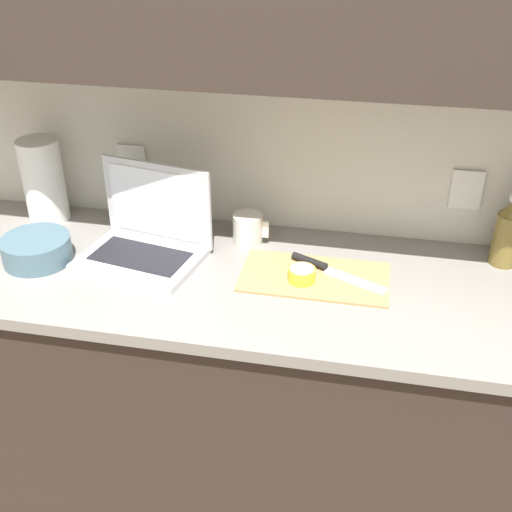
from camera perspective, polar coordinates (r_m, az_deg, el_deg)
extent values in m
plane|color=brown|center=(2.43, -4.19, -19.72)|extent=(12.00, 12.00, 0.00)
cube|color=silver|center=(1.97, -2.95, 13.87)|extent=(5.20, 0.06, 2.60)
cube|color=white|center=(2.10, -10.92, 8.14)|extent=(0.09, 0.01, 0.12)
cube|color=white|center=(1.97, 18.20, 5.62)|extent=(0.09, 0.01, 0.12)
cube|color=#332823|center=(2.11, -4.62, -12.18)|extent=(2.42, 0.60, 0.87)
cube|color=gray|center=(1.84, -5.20, -1.82)|extent=(2.50, 0.63, 0.03)
cube|color=silver|center=(1.89, -10.23, -0.27)|extent=(0.38, 0.31, 0.02)
cube|color=black|center=(1.88, -10.26, 0.01)|extent=(0.30, 0.19, 0.00)
cube|color=silver|center=(1.92, -8.75, 4.73)|extent=(0.34, 0.07, 0.25)
cube|color=white|center=(1.91, -8.83, 4.65)|extent=(0.30, 0.06, 0.21)
cube|color=tan|center=(1.79, 5.23, -1.88)|extent=(0.41, 0.22, 0.01)
cube|color=silver|center=(1.78, 8.80, -2.18)|extent=(0.18, 0.11, 0.00)
cylinder|color=black|center=(1.84, 4.78, -0.46)|extent=(0.11, 0.07, 0.02)
cylinder|color=yellow|center=(1.76, 4.06, -1.75)|extent=(0.08, 0.08, 0.04)
cylinder|color=#F4EAA3|center=(1.74, 4.08, -1.19)|extent=(0.07, 0.07, 0.00)
cylinder|color=olive|center=(1.95, 21.40, 1.40)|extent=(0.08, 0.08, 0.16)
cylinder|color=silver|center=(1.94, -0.75, 2.44)|extent=(0.09, 0.09, 0.09)
cube|color=silver|center=(1.93, 0.86, 2.41)|extent=(0.02, 0.01, 0.05)
cylinder|color=slate|center=(1.96, -18.91, 0.56)|extent=(0.20, 0.20, 0.07)
cylinder|color=white|center=(2.15, -18.36, 6.40)|extent=(0.13, 0.13, 0.27)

